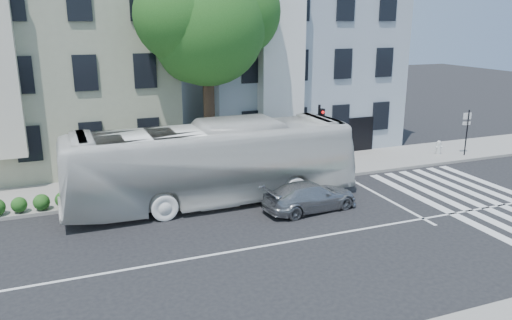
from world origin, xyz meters
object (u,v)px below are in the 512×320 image
sedan (310,196)px  traffic_signal (320,132)px  fire_hydrant (439,147)px  bus (213,163)px

sedan → traffic_signal: 4.77m
traffic_signal → fire_hydrant: 8.94m
sedan → fire_hydrant: size_ratio=5.08×
sedan → fire_hydrant: bearing=-71.9°
bus → fire_hydrant: 14.83m
bus → sedan: size_ratio=3.06×
sedan → fire_hydrant: sedan is taller
sedan → traffic_signal: traffic_signal is taller
traffic_signal → bus: bearing=-173.3°
traffic_signal → sedan: bearing=-128.0°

